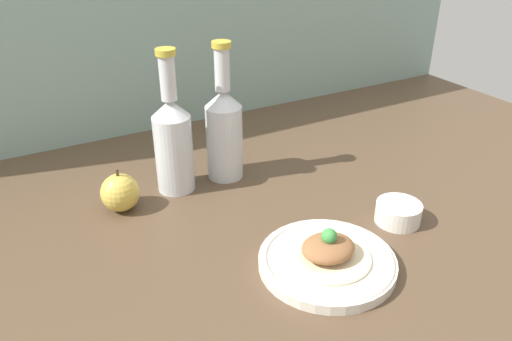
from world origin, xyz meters
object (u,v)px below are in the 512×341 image
(plated_food, at_px, (328,250))
(cider_bottle_left, at_px, (173,140))
(cider_bottle_right, at_px, (224,129))
(plate, at_px, (327,261))
(apple, at_px, (120,192))
(dipping_bowl, at_px, (398,213))

(plated_food, height_order, cider_bottle_left, cider_bottle_left)
(plated_food, height_order, cider_bottle_right, cider_bottle_right)
(plate, distance_m, cider_bottle_left, 0.39)
(plate, bearing_deg, plated_food, 0.00)
(cider_bottle_left, bearing_deg, apple, -168.33)
(plated_food, bearing_deg, plate, 0.00)
(plated_food, height_order, dipping_bowl, plated_food)
(cider_bottle_left, bearing_deg, cider_bottle_right, 0.00)
(plated_food, relative_size, apple, 1.59)
(plate, xyz_separation_m, cider_bottle_right, (-0.01, 0.36, 0.10))
(cider_bottle_left, bearing_deg, plated_food, -71.34)
(plate, bearing_deg, apple, 126.10)
(plate, height_order, dipping_bowl, dipping_bowl)
(cider_bottle_right, distance_m, dipping_bowl, 0.39)
(plated_food, xyz_separation_m, apple, (-0.25, 0.34, 0.00))
(cider_bottle_right, xyz_separation_m, dipping_bowl, (0.20, -0.32, -0.09))
(apple, bearing_deg, plated_food, -53.90)
(plate, bearing_deg, cider_bottle_left, 108.66)
(apple, distance_m, dipping_bowl, 0.53)
(cider_bottle_right, relative_size, apple, 3.31)
(plate, distance_m, plated_food, 0.02)
(plated_food, bearing_deg, cider_bottle_right, 91.41)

